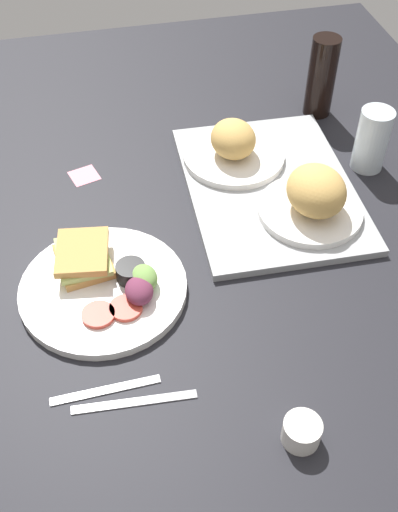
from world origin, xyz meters
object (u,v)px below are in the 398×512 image
plate_with_salad (105,282)px  knife (134,402)px  bread_plate_far (314,197)px  soda_bottle (322,77)px  bread_plate_near (233,147)px  drinking_glass (372,140)px  fork (106,390)px  sticky_note (84,176)px  serving_tray (269,187)px  espresso_cup (302,432)px

plate_with_salad → knife: size_ratio=1.54×
bread_plate_far → plate_with_salad: 42.49cm
plate_with_salad → soda_bottle: 71.31cm
bread_plate_near → drinking_glass: bearing=76.4°
fork → knife: (3.00, 4.00, 0.00)cm
bread_plate_far → sticky_note: bearing=-118.9°
drinking_glass → fork: (43.14, -61.07, -6.54)cm
drinking_glass → bread_plate_near: bearing=-103.6°
serving_tray → plate_with_salad: plate_with_salad is taller
plate_with_salad → knife: bearing=3.8°
drinking_glass → espresso_cup: 67.00cm
soda_bottle → knife: (67.97, -53.75, -9.08)cm
serving_tray → espresso_cup: espresso_cup is taller
bread_plate_far → plate_with_salad: (9.07, -41.31, -4.09)cm
bread_plate_far → espresso_cup: bread_plate_far is taller
soda_bottle → plate_with_salad: bearing=-51.3°
bread_plate_far → espresso_cup: bearing=-21.5°
soda_bottle → sticky_note: soda_bottle is taller
plate_with_salad → sticky_note: plate_with_salad is taller
bread_plate_near → espresso_cup: bread_plate_near is taller
sticky_note → fork: bearing=-1.8°
serving_tray → knife: (42.91, -34.39, -0.55)cm
bread_plate_near → knife: bearing=-28.9°
drinking_glass → espresso_cup: size_ratio=2.43×
bread_plate_far → soda_bottle: 38.10cm
soda_bottle → sticky_note: (11.98, -56.12, -9.27)cm
bread_plate_far → plate_with_salad: size_ratio=0.69×
serving_tray → fork: serving_tray is taller
fork → knife: 5.00cm
plate_with_salad → bread_plate_far: bearing=102.4°
espresso_cup → serving_tray: bearing=167.5°
soda_bottle → fork: 87.40cm
plate_with_salad → fork: size_ratio=1.72×
serving_tray → drinking_glass: bearing=98.1°
fork → bread_plate_near: bearing=54.5°
drinking_glass → sticky_note: bearing=-99.4°
serving_tray → bread_plate_far: size_ratio=2.22×
bread_plate_near → plate_with_salad: size_ratio=0.74×
bread_plate_near → espresso_cup: 64.33cm
serving_tray → bread_plate_far: bearing=27.6°
soda_bottle → sticky_note: size_ratio=3.33×
drinking_glass → fork: bearing=-54.8°
serving_tray → bread_plate_near: bread_plate_near is taller
drinking_glass → knife: bearing=-51.0°
fork → knife: same height
soda_bottle → fork: soda_bottle is taller
drinking_glass → espresso_cup: bearing=-31.2°
bread_plate_far → fork: bread_plate_far is taller
plate_with_salad → sticky_note: size_ratio=5.23×
sticky_note → espresso_cup: bearing=20.3°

